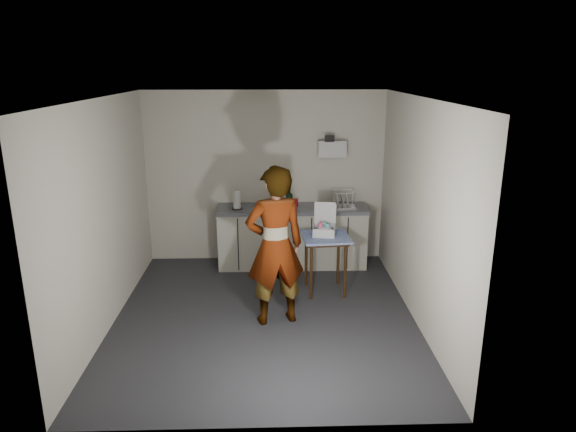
{
  "coord_description": "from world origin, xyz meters",
  "views": [
    {
      "loc": [
        0.1,
        -5.65,
        2.94
      ],
      "look_at": [
        0.3,
        0.45,
        1.14
      ],
      "focal_mm": 32.0,
      "sensor_mm": 36.0,
      "label": 1
    }
  ],
  "objects_px": {
    "soap_bottle": "(289,199)",
    "dark_bottle": "(275,198)",
    "kitchen_counter": "(292,238)",
    "soda_can": "(296,202)",
    "side_table": "(326,243)",
    "paper_towel": "(237,200)",
    "dish_rack": "(343,203)",
    "bakery_box": "(324,228)",
    "standing_man": "(275,246)"
  },
  "relations": [
    {
      "from": "soda_can",
      "to": "dish_rack",
      "type": "bearing_deg",
      "value": -5.67
    },
    {
      "from": "standing_man",
      "to": "soda_can",
      "type": "relative_size",
      "value": 16.56
    },
    {
      "from": "kitchen_counter",
      "to": "bakery_box",
      "type": "distance_m",
      "value": 1.1
    },
    {
      "from": "soda_can",
      "to": "bakery_box",
      "type": "distance_m",
      "value": 1.04
    },
    {
      "from": "dark_bottle",
      "to": "bakery_box",
      "type": "distance_m",
      "value": 1.21
    },
    {
      "from": "kitchen_counter",
      "to": "paper_towel",
      "type": "distance_m",
      "value": 1.02
    },
    {
      "from": "soap_bottle",
      "to": "paper_towel",
      "type": "height_order",
      "value": "soap_bottle"
    },
    {
      "from": "soda_can",
      "to": "dark_bottle",
      "type": "xyz_separation_m",
      "value": [
        -0.31,
        0.03,
        0.06
      ]
    },
    {
      "from": "standing_man",
      "to": "soap_bottle",
      "type": "relative_size",
      "value": 6.13
    },
    {
      "from": "soap_bottle",
      "to": "bakery_box",
      "type": "relative_size",
      "value": 0.76
    },
    {
      "from": "paper_towel",
      "to": "bakery_box",
      "type": "bearing_deg",
      "value": -35.4
    },
    {
      "from": "paper_towel",
      "to": "bakery_box",
      "type": "xyz_separation_m",
      "value": [
        1.2,
        -0.85,
        -0.17
      ]
    },
    {
      "from": "kitchen_counter",
      "to": "bakery_box",
      "type": "height_order",
      "value": "bakery_box"
    },
    {
      "from": "bakery_box",
      "to": "soap_bottle",
      "type": "bearing_deg",
      "value": 126.92
    },
    {
      "from": "side_table",
      "to": "soda_can",
      "type": "height_order",
      "value": "soda_can"
    },
    {
      "from": "side_table",
      "to": "dark_bottle",
      "type": "xyz_separation_m",
      "value": [
        -0.65,
        1.08,
        0.34
      ]
    },
    {
      "from": "soap_bottle",
      "to": "dark_bottle",
      "type": "height_order",
      "value": "soap_bottle"
    },
    {
      "from": "soap_bottle",
      "to": "dish_rack",
      "type": "height_order",
      "value": "soap_bottle"
    },
    {
      "from": "kitchen_counter",
      "to": "dish_rack",
      "type": "relative_size",
      "value": 6.36
    },
    {
      "from": "dark_bottle",
      "to": "bakery_box",
      "type": "bearing_deg",
      "value": -57.96
    },
    {
      "from": "dish_rack",
      "to": "bakery_box",
      "type": "xyz_separation_m",
      "value": [
        -0.37,
        -0.91,
        -0.09
      ]
    },
    {
      "from": "dark_bottle",
      "to": "dish_rack",
      "type": "xyz_separation_m",
      "value": [
        1.0,
        -0.1,
        -0.06
      ]
    },
    {
      "from": "kitchen_counter",
      "to": "paper_towel",
      "type": "height_order",
      "value": "paper_towel"
    },
    {
      "from": "kitchen_counter",
      "to": "dish_rack",
      "type": "bearing_deg",
      "value": -0.95
    },
    {
      "from": "side_table",
      "to": "standing_man",
      "type": "bearing_deg",
      "value": -133.85
    },
    {
      "from": "standing_man",
      "to": "bakery_box",
      "type": "distance_m",
      "value": 1.1
    },
    {
      "from": "side_table",
      "to": "standing_man",
      "type": "xyz_separation_m",
      "value": [
        -0.67,
        -0.81,
        0.26
      ]
    },
    {
      "from": "side_table",
      "to": "paper_towel",
      "type": "bearing_deg",
      "value": 138.59
    },
    {
      "from": "standing_man",
      "to": "bakery_box",
      "type": "xyz_separation_m",
      "value": [
        0.65,
        0.88,
        -0.06
      ]
    },
    {
      "from": "soap_bottle",
      "to": "dark_bottle",
      "type": "relative_size",
      "value": 1.28
    },
    {
      "from": "side_table",
      "to": "dish_rack",
      "type": "bearing_deg",
      "value": 65.97
    },
    {
      "from": "standing_man",
      "to": "dark_bottle",
      "type": "distance_m",
      "value": 1.89
    },
    {
      "from": "dark_bottle",
      "to": "bakery_box",
      "type": "xyz_separation_m",
      "value": [
        0.63,
        -1.01,
        -0.15
      ]
    },
    {
      "from": "paper_towel",
      "to": "standing_man",
      "type": "bearing_deg",
      "value": -72.54
    },
    {
      "from": "kitchen_counter",
      "to": "side_table",
      "type": "distance_m",
      "value": 1.1
    },
    {
      "from": "bakery_box",
      "to": "dark_bottle",
      "type": "bearing_deg",
      "value": 131.53
    },
    {
      "from": "dish_rack",
      "to": "soda_can",
      "type": "bearing_deg",
      "value": 174.33
    },
    {
      "from": "dark_bottle",
      "to": "soda_can",
      "type": "bearing_deg",
      "value": -5.9
    },
    {
      "from": "kitchen_counter",
      "to": "soda_can",
      "type": "distance_m",
      "value": 0.55
    },
    {
      "from": "standing_man",
      "to": "soda_can",
      "type": "distance_m",
      "value": 1.89
    },
    {
      "from": "side_table",
      "to": "soda_can",
      "type": "relative_size",
      "value": 6.91
    },
    {
      "from": "kitchen_counter",
      "to": "standing_man",
      "type": "height_order",
      "value": "standing_man"
    },
    {
      "from": "kitchen_counter",
      "to": "dark_bottle",
      "type": "bearing_deg",
      "value": 160.57
    },
    {
      "from": "soap_bottle",
      "to": "dish_rack",
      "type": "distance_m",
      "value": 0.81
    },
    {
      "from": "kitchen_counter",
      "to": "soap_bottle",
      "type": "relative_size",
      "value": 7.27
    },
    {
      "from": "bakery_box",
      "to": "kitchen_counter",
      "type": "bearing_deg",
      "value": 122.04
    },
    {
      "from": "standing_man",
      "to": "dark_bottle",
      "type": "height_order",
      "value": "standing_man"
    },
    {
      "from": "side_table",
      "to": "paper_towel",
      "type": "relative_size",
      "value": 2.77
    },
    {
      "from": "kitchen_counter",
      "to": "dark_bottle",
      "type": "distance_m",
      "value": 0.66
    },
    {
      "from": "soap_bottle",
      "to": "dish_rack",
      "type": "relative_size",
      "value": 0.88
    }
  ]
}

